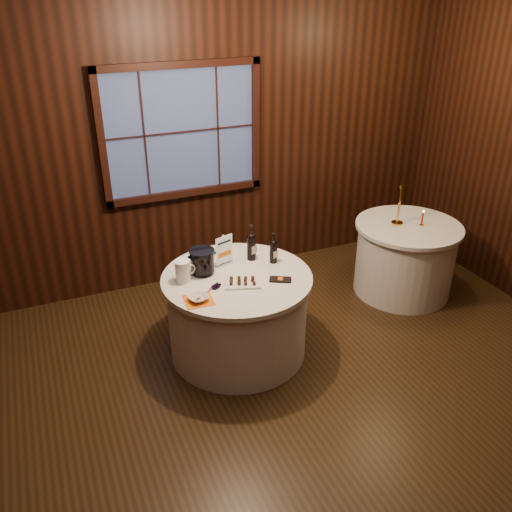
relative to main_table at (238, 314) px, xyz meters
name	(u,v)px	position (x,y,z in m)	size (l,w,h in m)	color
ground	(286,424)	(0.00, -1.00, -0.39)	(6.00, 6.00, 0.00)	black
back_wall	(182,142)	(0.00, 1.48, 1.16)	(6.00, 0.10, 3.00)	black
main_table	(238,314)	(0.00, 0.00, 0.00)	(1.28, 1.28, 0.77)	silver
side_table	(405,258)	(2.00, 0.30, 0.00)	(1.08, 1.08, 0.77)	silver
sign_stand	(224,255)	(-0.03, 0.24, 0.48)	(0.17, 0.13, 0.29)	silver
port_bottle_left	(251,245)	(0.23, 0.24, 0.53)	(0.08, 0.09, 0.33)	black
port_bottle_right	(273,250)	(0.39, 0.11, 0.50)	(0.07, 0.07, 0.28)	black
ice_bucket	(202,261)	(-0.25, 0.16, 0.50)	(0.22, 0.22, 0.22)	black
chocolate_plate	(242,282)	(0.00, -0.14, 0.40)	(0.34, 0.28, 0.04)	white
chocolate_box	(280,280)	(0.31, -0.21, 0.39)	(0.18, 0.09, 0.02)	black
grape_bunch	(217,287)	(-0.22, -0.13, 0.40)	(0.15, 0.09, 0.04)	black
glass_pitcher	(183,271)	(-0.44, 0.10, 0.48)	(0.18, 0.13, 0.19)	white
orange_napkin	(199,300)	(-0.41, -0.24, 0.38)	(0.22, 0.22, 0.00)	orange
cracker_bowl	(198,298)	(-0.41, -0.24, 0.41)	(0.16, 0.16, 0.04)	white
brass_candlestick	(399,210)	(1.89, 0.36, 0.53)	(0.12, 0.12, 0.42)	gold
red_candle	(422,220)	(2.10, 0.24, 0.45)	(0.04, 0.04, 0.16)	gold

